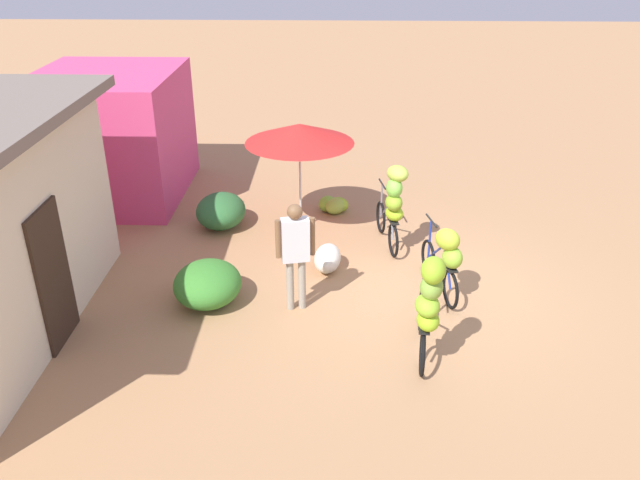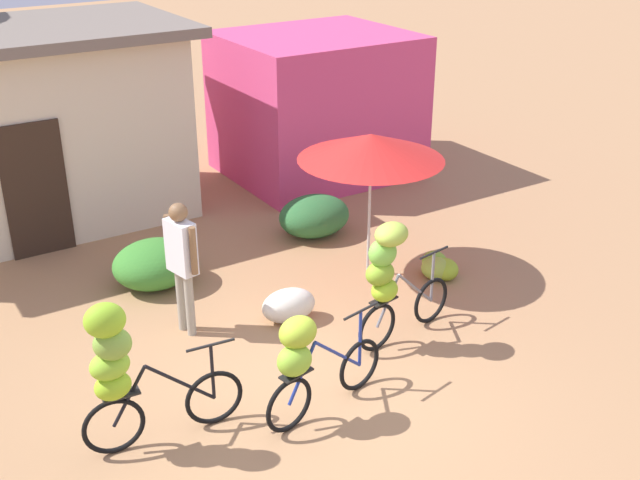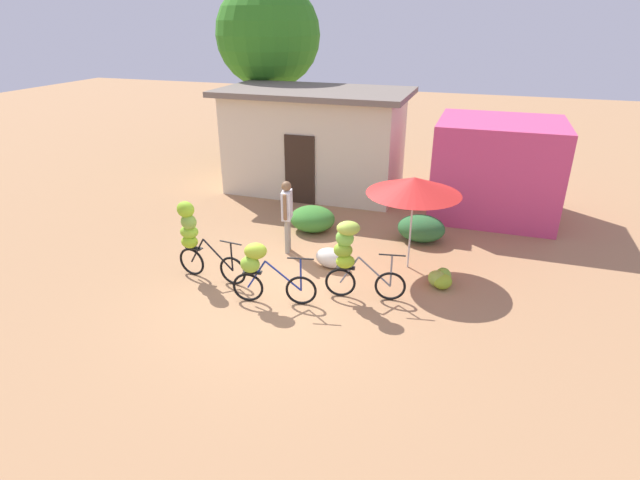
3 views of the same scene
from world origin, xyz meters
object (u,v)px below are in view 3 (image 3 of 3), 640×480
object	(u,v)px
banana_pile_on_ground	(441,279)
person_vendor	(287,209)
shop_pink	(496,169)
building_low	(315,141)
tree_behind_building	(268,35)
bicycle_center_loaded	(350,253)
market_umbrella	(414,186)
bicycle_leftmost	(194,235)
bicycle_near_pile	(260,267)
produce_sack	(331,258)

from	to	relation	value
banana_pile_on_ground	person_vendor	xyz separation A→B (m)	(-3.57, 0.54, 0.90)
shop_pink	banana_pile_on_ground	xyz separation A→B (m)	(-0.87, -4.62, -1.13)
building_low	shop_pink	bearing A→B (deg)	-4.80
tree_behind_building	bicycle_center_loaded	world-z (taller)	tree_behind_building
market_umbrella	bicycle_center_loaded	distance (m)	2.08
building_low	bicycle_leftmost	xyz separation A→B (m)	(-0.45, -6.29, -0.60)
bicycle_leftmost	bicycle_center_loaded	world-z (taller)	bicycle_leftmost
bicycle_leftmost	bicycle_near_pile	world-z (taller)	bicycle_leftmost
building_low	bicycle_center_loaded	bearing A→B (deg)	-65.27
bicycle_leftmost	bicycle_near_pile	distance (m)	1.78
banana_pile_on_ground	produce_sack	size ratio (longest dim) A/B	1.03
tree_behind_building	bicycle_near_pile	distance (m)	10.81
shop_pink	tree_behind_building	xyz separation A→B (m)	(-7.91, 3.08, 3.15)
bicycle_near_pile	banana_pile_on_ground	distance (m)	3.69
bicycle_near_pile	banana_pile_on_ground	xyz separation A→B (m)	(3.21, 1.72, -0.59)
market_umbrella	bicycle_near_pile	distance (m)	3.56
tree_behind_building	market_umbrella	world-z (taller)	tree_behind_building
market_umbrella	bicycle_near_pile	bearing A→B (deg)	-136.14
market_umbrella	person_vendor	distance (m)	2.91
building_low	shop_pink	distance (m)	5.36
building_low	banana_pile_on_ground	distance (m)	6.89
bicycle_near_pile	banana_pile_on_ground	world-z (taller)	bicycle_near_pile
tree_behind_building	banana_pile_on_ground	size ratio (longest dim) A/B	8.66
building_low	market_umbrella	distance (m)	5.78
bicycle_near_pile	produce_sack	bearing A→B (deg)	65.26
tree_behind_building	bicycle_leftmost	bearing A→B (deg)	-76.59
bicycle_near_pile	market_umbrella	bearing A→B (deg)	43.86
market_umbrella	bicycle_leftmost	xyz separation A→B (m)	(-4.14, -1.85, -0.91)
bicycle_center_loaded	produce_sack	distance (m)	1.52
bicycle_leftmost	market_umbrella	bearing A→B (deg)	24.09
market_umbrella	person_vendor	world-z (taller)	market_umbrella
shop_pink	produce_sack	xyz separation A→B (m)	(-3.25, -4.53, -1.07)
bicycle_leftmost	bicycle_center_loaded	distance (m)	3.26
person_vendor	bicycle_near_pile	bearing A→B (deg)	-80.99
shop_pink	building_low	bearing A→B (deg)	175.20
shop_pink	bicycle_near_pile	distance (m)	7.56
shop_pink	bicycle_center_loaded	world-z (taller)	shop_pink
shop_pink	tree_behind_building	bearing A→B (deg)	158.74
bicycle_near_pile	person_vendor	distance (m)	2.30
building_low	person_vendor	distance (m)	4.65
bicycle_leftmost	banana_pile_on_ground	distance (m)	5.12
shop_pink	bicycle_near_pile	world-z (taller)	shop_pink
shop_pink	bicycle_leftmost	size ratio (longest dim) A/B	1.91
building_low	tree_behind_building	world-z (taller)	tree_behind_building
person_vendor	bicycle_leftmost	bearing A→B (deg)	-127.31
tree_behind_building	bicycle_near_pile	bearing A→B (deg)	-67.89
person_vendor	building_low	bearing A→B (deg)	101.12
building_low	produce_sack	world-z (taller)	building_low
shop_pink	bicycle_near_pile	bearing A→B (deg)	-122.80
tree_behind_building	person_vendor	world-z (taller)	tree_behind_building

